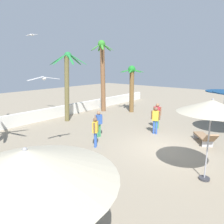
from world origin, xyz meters
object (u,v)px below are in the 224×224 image
(patio_umbrella_0, at_px, (26,165))
(palm_tree_2, at_px, (132,83))
(lounge_chair_1, at_px, (205,137))
(guest_0, at_px, (157,113))
(palm_tree_3, at_px, (103,70))
(palm_tree_0, at_px, (67,79))
(patio_umbrella_2, at_px, (212,107))
(guest_1, at_px, (95,129))
(seagull_1, at_px, (44,79))
(guest_2, at_px, (156,118))
(guest_3, at_px, (99,122))
(seagull_2, at_px, (32,35))

(patio_umbrella_0, height_order, palm_tree_2, palm_tree_2)
(lounge_chair_1, relative_size, guest_0, 1.08)
(palm_tree_3, bearing_deg, palm_tree_0, -177.05)
(palm_tree_0, bearing_deg, patio_umbrella_2, -101.48)
(palm_tree_2, xyz_separation_m, guest_0, (-2.95, -4.08, -1.53))
(palm_tree_0, xyz_separation_m, guest_1, (-2.44, -5.18, -2.20))
(lounge_chair_1, xyz_separation_m, seagull_1, (-6.14, 4.96, 3.14))
(patio_umbrella_0, distance_m, guest_2, 9.81)
(palm_tree_2, height_order, guest_3, palm_tree_2)
(guest_0, distance_m, guest_2, 1.17)
(guest_1, distance_m, seagull_2, 9.35)
(patio_umbrella_2, height_order, lounge_chair_1, patio_umbrella_2)
(palm_tree_0, distance_m, seagull_2, 4.08)
(patio_umbrella_2, distance_m, palm_tree_3, 12.28)
(palm_tree_3, height_order, lounge_chair_1, palm_tree_3)
(patio_umbrella_2, relative_size, palm_tree_2, 0.74)
(palm_tree_2, bearing_deg, patio_umbrella_0, -151.92)
(patio_umbrella_2, height_order, seagull_2, seagull_2)
(patio_umbrella_2, relative_size, palm_tree_3, 0.49)
(palm_tree_0, height_order, guest_0, palm_tree_0)
(guest_1, bearing_deg, seagull_2, 80.07)
(palm_tree_2, height_order, guest_1, palm_tree_2)
(palm_tree_0, relative_size, lounge_chair_1, 2.75)
(palm_tree_2, relative_size, lounge_chair_1, 2.23)
(patio_umbrella_0, distance_m, seagull_2, 13.92)
(lounge_chair_1, distance_m, guest_1, 5.76)
(palm_tree_3, bearing_deg, patio_umbrella_0, -142.24)
(seagull_1, distance_m, seagull_2, 8.10)
(guest_2, relative_size, guest_3, 1.08)
(guest_2, distance_m, seagull_1, 6.83)
(patio_umbrella_0, bearing_deg, guest_1, 35.17)
(seagull_1, bearing_deg, patio_umbrella_0, -125.52)
(palm_tree_0, xyz_separation_m, guest_3, (-1.24, -4.28, -2.21))
(guest_1, bearing_deg, palm_tree_3, 39.86)
(guest_0, distance_m, guest_3, 4.08)
(seagull_1, bearing_deg, guest_2, -19.70)
(patio_umbrella_2, bearing_deg, guest_0, 43.75)
(patio_umbrella_2, xyz_separation_m, guest_3, (0.87, 6.12, -1.79))
(patio_umbrella_2, bearing_deg, seagull_2, 85.52)
(seagull_1, bearing_deg, guest_0, -13.39)
(patio_umbrella_0, relative_size, palm_tree_3, 0.50)
(patio_umbrella_0, distance_m, patio_umbrella_2, 6.03)
(palm_tree_3, relative_size, seagull_2, 4.98)
(palm_tree_3, height_order, guest_2, palm_tree_3)
(palm_tree_2, distance_m, guest_0, 5.26)
(patio_umbrella_2, xyz_separation_m, lounge_chair_1, (3.63, 1.06, -2.32))
(patio_umbrella_2, relative_size, guest_3, 1.96)
(palm_tree_0, bearing_deg, lounge_chair_1, -80.73)
(guest_2, bearing_deg, lounge_chair_1, -86.58)
(patio_umbrella_0, xyz_separation_m, patio_umbrella_2, (5.88, -1.30, 0.24))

